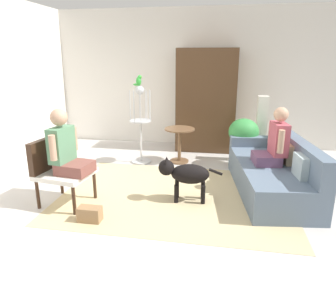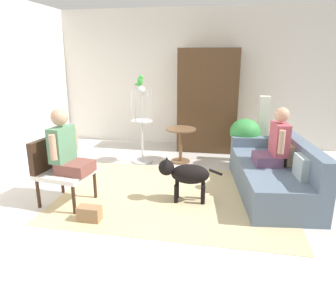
% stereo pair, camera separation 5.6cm
% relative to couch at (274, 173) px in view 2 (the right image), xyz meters
% --- Properties ---
extents(ground_plane, '(6.91, 6.91, 0.00)m').
position_rel_couch_xyz_m(ground_plane, '(-1.44, -0.41, -0.29)').
color(ground_plane, beige).
extents(back_wall, '(6.36, 0.12, 2.84)m').
position_rel_couch_xyz_m(back_wall, '(-1.44, 2.34, 1.14)').
color(back_wall, silver).
rests_on(back_wall, ground).
extents(area_rug, '(3.12, 2.23, 0.01)m').
position_rel_couch_xyz_m(area_rug, '(-1.36, -0.39, -0.28)').
color(area_rug, '#C6B284').
rests_on(area_rug, ground).
extents(couch, '(1.12, 2.03, 0.78)m').
position_rel_couch_xyz_m(couch, '(0.00, 0.00, 0.00)').
color(couch, slate).
rests_on(couch, ground).
extents(armchair, '(0.71, 0.66, 0.86)m').
position_rel_couch_xyz_m(armchair, '(-2.84, -0.85, 0.22)').
color(armchair, '#382316').
rests_on(armchair, ground).
extents(person_on_couch, '(0.46, 0.53, 0.80)m').
position_rel_couch_xyz_m(person_on_couch, '(-0.03, -0.03, 0.46)').
color(person_on_couch, '#684564').
extents(person_on_armchair, '(0.51, 0.51, 0.82)m').
position_rel_couch_xyz_m(person_on_armchair, '(-2.68, -0.87, 0.48)').
color(person_on_armchair, brown).
extents(round_end_table, '(0.54, 0.54, 0.63)m').
position_rel_couch_xyz_m(round_end_table, '(-1.50, 1.03, 0.12)').
color(round_end_table, brown).
rests_on(round_end_table, ground).
extents(dog, '(0.84, 0.30, 0.60)m').
position_rel_couch_xyz_m(dog, '(-1.20, -0.52, 0.10)').
color(dog, black).
rests_on(dog, ground).
extents(bird_cage_stand, '(0.38, 0.38, 1.39)m').
position_rel_couch_xyz_m(bird_cage_stand, '(-2.18, 0.89, 0.39)').
color(bird_cage_stand, silver).
rests_on(bird_cage_stand, ground).
extents(parrot, '(0.17, 0.10, 0.18)m').
position_rel_couch_xyz_m(parrot, '(-2.19, 0.89, 1.19)').
color(parrot, green).
rests_on(parrot, bird_cage_stand).
extents(potted_plant, '(0.52, 0.52, 0.85)m').
position_rel_couch_xyz_m(potted_plant, '(-0.38, 1.02, 0.25)').
color(potted_plant, beige).
rests_on(potted_plant, ground).
extents(column_lamp, '(0.20, 0.20, 1.20)m').
position_rel_couch_xyz_m(column_lamp, '(-0.05, 1.35, 0.31)').
color(column_lamp, '#4C4742').
rests_on(column_lamp, ground).
extents(armoire_cabinet, '(1.17, 0.56, 2.03)m').
position_rel_couch_xyz_m(armoire_cabinet, '(-1.08, 1.93, 0.73)').
color(armoire_cabinet, '#4C331E').
rests_on(armoire_cabinet, ground).
extents(handbag, '(0.27, 0.15, 0.18)m').
position_rel_couch_xyz_m(handbag, '(-2.24, -1.26, -0.20)').
color(handbag, '#99724C').
rests_on(handbag, ground).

